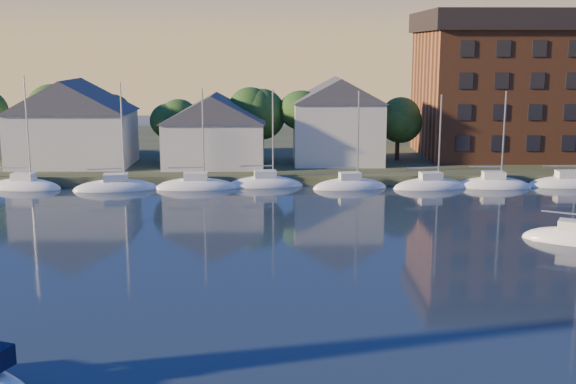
{
  "coord_description": "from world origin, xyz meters",
  "views": [
    {
      "loc": [
        0.67,
        -23.48,
        14.11
      ],
      "look_at": [
        1.56,
        22.0,
        4.98
      ],
      "focal_mm": 45.0,
      "sensor_mm": 36.0,
      "label": 1
    }
  ],
  "objects_px": {
    "condo_block": "(546,83)",
    "drifting_sailboat_right": "(572,241)",
    "clubhouse_centre": "(214,129)",
    "clubhouse_east": "(338,120)",
    "clubhouse_west": "(72,122)"
  },
  "relations": [
    {
      "from": "clubhouse_east",
      "to": "condo_block",
      "type": "relative_size",
      "value": 0.34
    },
    {
      "from": "condo_block",
      "to": "drifting_sailboat_right",
      "type": "relative_size",
      "value": 2.73
    },
    {
      "from": "clubhouse_west",
      "to": "condo_block",
      "type": "bearing_deg",
      "value": 7.07
    },
    {
      "from": "clubhouse_west",
      "to": "drifting_sailboat_right",
      "type": "height_order",
      "value": "clubhouse_west"
    },
    {
      "from": "clubhouse_east",
      "to": "condo_block",
      "type": "bearing_deg",
      "value": 12.89
    },
    {
      "from": "condo_block",
      "to": "clubhouse_east",
      "type": "bearing_deg",
      "value": -167.11
    },
    {
      "from": "clubhouse_centre",
      "to": "clubhouse_east",
      "type": "relative_size",
      "value": 1.1
    },
    {
      "from": "clubhouse_centre",
      "to": "drifting_sailboat_right",
      "type": "relative_size",
      "value": 1.02
    },
    {
      "from": "clubhouse_west",
      "to": "clubhouse_east",
      "type": "distance_m",
      "value": 30.02
    },
    {
      "from": "clubhouse_east",
      "to": "drifting_sailboat_right",
      "type": "relative_size",
      "value": 0.93
    },
    {
      "from": "drifting_sailboat_right",
      "to": "condo_block",
      "type": "bearing_deg",
      "value": 101.69
    },
    {
      "from": "clubhouse_centre",
      "to": "drifting_sailboat_right",
      "type": "height_order",
      "value": "drifting_sailboat_right"
    },
    {
      "from": "clubhouse_west",
      "to": "clubhouse_east",
      "type": "xyz_separation_m",
      "value": [
        30.0,
        1.0,
        0.07
      ]
    },
    {
      "from": "clubhouse_west",
      "to": "clubhouse_centre",
      "type": "xyz_separation_m",
      "value": [
        16.0,
        -1.0,
        -0.8
      ]
    },
    {
      "from": "drifting_sailboat_right",
      "to": "clubhouse_west",
      "type": "bearing_deg",
      "value": 174.27
    }
  ]
}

